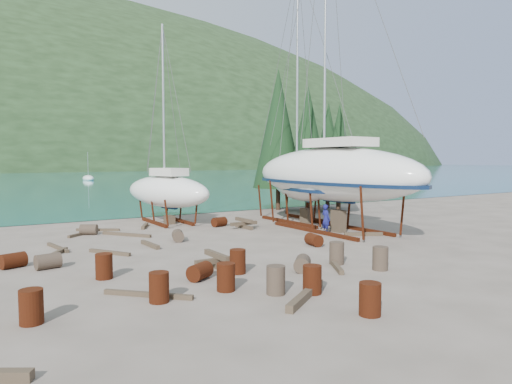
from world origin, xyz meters
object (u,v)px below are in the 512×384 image
small_sailboat_shore (167,191)px  large_sailboat_near (331,173)px  worker (326,219)px  large_sailboat_far (302,180)px

small_sailboat_shore → large_sailboat_near: bearing=-63.8°
small_sailboat_shore → worker: size_ratio=7.83×
large_sailboat_near → small_sailboat_shore: (-6.92, 8.10, -1.23)m
large_sailboat_far → worker: size_ratio=10.36×
large_sailboat_near → worker: (-0.95, -0.65, -2.52)m
large_sailboat_near → large_sailboat_far: 3.90m
large_sailboat_far → small_sailboat_shore: (-7.70, 4.32, -0.66)m
small_sailboat_shore → worker: 10.67m
large_sailboat_near → worker: bearing=-146.8°
small_sailboat_shore → worker: bearing=-70.0°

